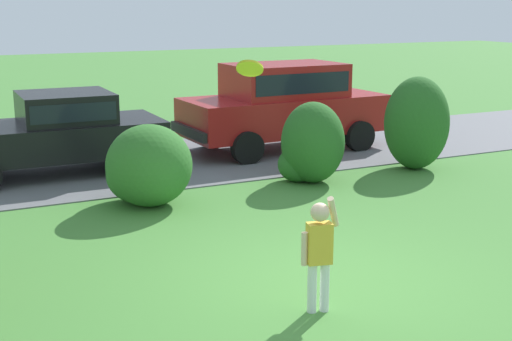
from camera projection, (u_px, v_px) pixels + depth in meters
name	position (u px, v px, depth m)	size (l,w,h in m)	color
ground_plane	(320.00, 280.00, 8.44)	(80.00, 80.00, 0.00)	#478438
driveway_strip	(146.00, 164.00, 14.41)	(28.00, 4.40, 0.02)	slate
shrub_near_tree	(146.00, 168.00, 11.45)	(1.40, 1.47, 1.33)	#33702B
shrub_centre_left	(311.00, 146.00, 12.87)	(1.17, 1.19, 1.49)	#286023
shrub_centre	(417.00, 123.00, 13.88)	(1.27, 1.27, 1.83)	#286023
parked_sedan	(55.00, 130.00, 13.47)	(4.42, 2.14, 1.56)	black
parked_suv	(284.00, 102.00, 15.64)	(4.75, 2.20, 1.92)	maroon
child_thrower	(319.00, 248.00, 7.43)	(0.47, 0.23, 1.29)	white
frisbee	(250.00, 68.00, 7.23)	(0.32, 0.25, 0.27)	yellow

